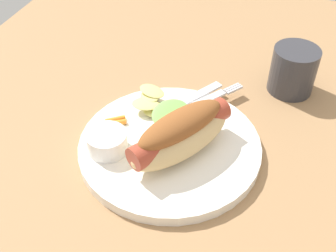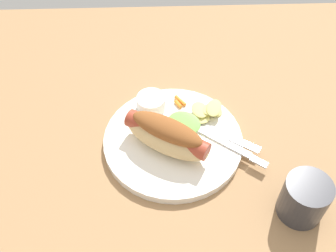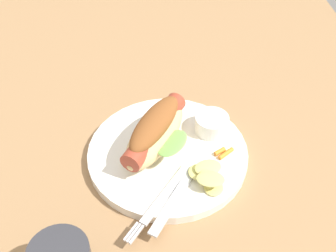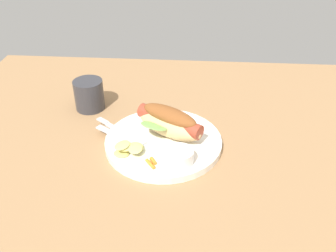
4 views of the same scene
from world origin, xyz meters
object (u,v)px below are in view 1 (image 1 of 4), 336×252
Objects in this scene: carrot_garnish at (117,121)px; chips_pile at (150,100)px; plate at (170,147)px; sauce_ramekin at (107,143)px; knife at (189,100)px; drinking_cup at (293,70)px; fork at (202,103)px; hot_dog at (181,133)px.

chips_pile is at bearing -32.93° from carrot_garnish.
sauce_ramekin is at bearing 117.91° from plate.
sauce_ramekin is 5.82cm from carrot_garnish.
drinking_cup reaches higher than knife.
fork is at bearing 129.71° from drinking_cup.
drinking_cup reaches higher than chips_pile.
drinking_cup is (10.15, -14.50, 2.02)cm from knife.
hot_dog reaches higher than sauce_ramekin.
fork is 1.68× the size of drinking_cup.
chips_pile is at bearing 74.17° from hot_dog.
drinking_cup is (20.94, -12.58, -1.14)cm from hot_dog.
plate is 3.34× the size of drinking_cup.
plate is at bearing -100.63° from carrot_garnish.
drinking_cup is (10.21, -12.29, 2.00)cm from fork.
sauce_ramekin reaches higher than fork.
carrot_garnish is (-8.01, 10.69, 0.17)cm from fork.
fork is 16.11cm from drinking_cup.
plate is 8.77cm from chips_pile.
fork is (10.73, -0.28, -3.14)cm from hot_dog.
knife is at bearing -46.43° from carrot_garnish.
sauce_ramekin is at bearing -170.11° from carrot_garnish.
carrot_garnish is at bearing 107.23° from hot_dog.
chips_pile is at bearing 38.22° from plate.
carrot_garnish is at bearing 163.61° from fork.
sauce_ramekin reaches higher than plate.
fork is 13.36cm from carrot_garnish.
hot_dog is 2.43× the size of chips_pile.
drinking_cup is at bearing -42.68° from sauce_ramekin.
chips_pile reaches higher than knife.
fork is at bearing -58.77° from knife.
carrot_garnish is (1.61, 8.58, 1.17)cm from plate.
sauce_ramekin is at bearing -178.68° from fork.
chips_pile reaches higher than carrot_garnish.
hot_dog is at bearing -137.69° from chips_pile.
sauce_ramekin is 32.46cm from drinking_cup.
knife is 3.98× the size of carrot_garnish.
hot_dog is at bearing -72.80° from sauce_ramekin.
hot_dog is 1.29× the size of fork.
fork is 2.20cm from knife.
sauce_ramekin reaches higher than carrot_garnish.
hot_dog is at bearing 149.00° from drinking_cup.
plate is at bearing 144.00° from drinking_cup.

